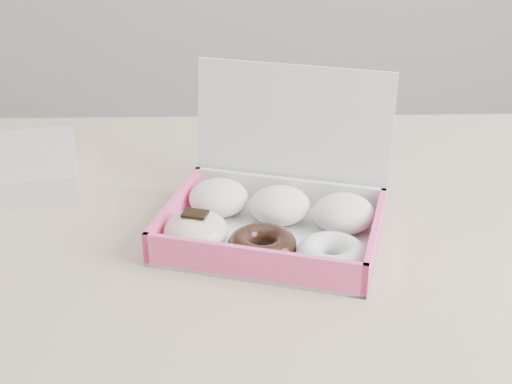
{
  "coord_description": "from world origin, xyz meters",
  "views": [
    {
      "loc": [
        -0.04,
        -0.86,
        1.23
      ],
      "look_at": [
        -0.02,
        -0.07,
        0.83
      ],
      "focal_mm": 50.0,
      "sensor_mm": 36.0,
      "label": 1
    }
  ],
  "objects": [
    {
      "name": "table",
      "position": [
        0.0,
        0.0,
        0.67
      ],
      "size": [
        1.2,
        0.8,
        0.75
      ],
      "color": "tan",
      "rests_on": "ground"
    },
    {
      "name": "donut_box",
      "position": [
        0.0,
        -0.04,
        0.78
      ],
      "size": [
        0.33,
        0.3,
        0.2
      ],
      "rotation": [
        0.0,
        0.0,
        -0.28
      ],
      "color": "silver",
      "rests_on": "table"
    }
  ]
}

